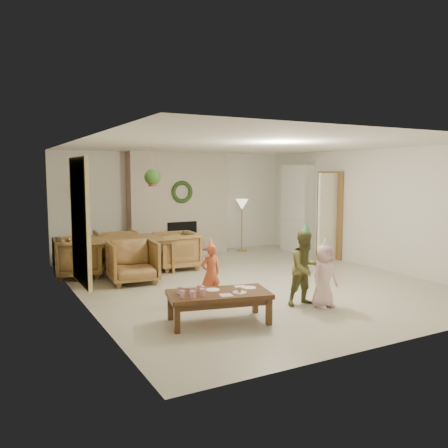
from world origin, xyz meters
TOP-DOWN VIEW (x-y plane):
  - floor at (0.00, 0.00)m, footprint 7.00×7.00m
  - ceiling at (0.00, 0.00)m, footprint 7.00×7.00m
  - wall_back at (0.00, 3.50)m, footprint 7.00×0.00m
  - wall_front at (0.00, -3.50)m, footprint 7.00×0.00m
  - wall_left at (-3.00, 0.00)m, footprint 0.00×7.00m
  - wall_right at (3.00, 0.00)m, footprint 0.00×7.00m
  - fireplace_mass at (0.00, 3.30)m, footprint 2.50×0.40m
  - fireplace_hearth at (0.00, 2.95)m, footprint 1.60×0.30m
  - fireplace_firebox at (0.00, 3.12)m, footprint 0.75×0.12m
  - fireplace_wreath at (0.00, 3.07)m, footprint 0.54×0.10m
  - floor_lamp_base at (1.62, 3.00)m, footprint 0.25×0.25m
  - floor_lamp_post at (1.62, 3.00)m, footprint 0.03×0.03m
  - floor_lamp_shade at (1.62, 3.00)m, footprint 0.32×0.32m
  - bookshelf_carcass at (2.84, 2.30)m, footprint 0.30×1.00m
  - bookshelf_shelf_a at (2.82, 2.30)m, footprint 0.30×0.92m
  - bookshelf_shelf_b at (2.82, 2.30)m, footprint 0.30×0.92m
  - bookshelf_shelf_c at (2.82, 2.30)m, footprint 0.30×0.92m
  - bookshelf_shelf_d at (2.82, 2.30)m, footprint 0.30×0.92m
  - books_row_lower at (2.80, 2.15)m, footprint 0.20×0.40m
  - books_row_mid at (2.80, 2.35)m, footprint 0.20×0.44m
  - books_row_upper at (2.80, 2.20)m, footprint 0.20×0.36m
  - door_frame at (2.96, 1.20)m, footprint 0.05×0.86m
  - door_leaf at (2.58, 0.82)m, footprint 0.77×0.32m
  - curtain_panel at (-2.96, 0.20)m, footprint 0.06×1.20m
  - dining_table at (-1.83, 1.79)m, footprint 2.10×1.29m
  - dining_chair_near at (-1.91, 0.91)m, footprint 0.91×0.93m
  - dining_chair_far at (-1.76, 2.67)m, footprint 0.91×0.93m
  - dining_chair_left at (-2.71, 1.87)m, footprint 0.93×0.91m
  - dining_chair_right at (-0.73, 1.70)m, footprint 0.93×0.91m
  - hanging_plant_cord at (-1.30, 1.50)m, footprint 0.01×0.01m
  - hanging_plant_pot at (-1.30, 1.50)m, footprint 0.16×0.16m
  - hanging_plant_foliage at (-1.30, 1.50)m, footprint 0.32×0.32m
  - coffee_table_top at (-1.58, -1.82)m, footprint 1.47×0.96m
  - coffee_table_apron at (-1.58, -1.82)m, footprint 1.34×0.84m
  - coffee_leg_fl at (-2.24, -1.95)m, footprint 0.09×0.09m
  - coffee_leg_fr at (-1.04, -2.23)m, footprint 0.09×0.09m
  - coffee_leg_bl at (-2.11, -1.42)m, footprint 0.09×0.09m
  - coffee_leg_br at (-0.92, -1.69)m, footprint 0.09×0.09m
  - cup_a at (-2.12, -1.86)m, footprint 0.09×0.09m
  - cup_b at (-2.07, -1.65)m, footprint 0.09×0.09m
  - cup_c at (-2.01, -1.94)m, footprint 0.09×0.09m
  - cup_d at (-1.96, -1.73)m, footprint 0.09×0.09m
  - cup_e at (-1.85, -1.89)m, footprint 0.09×0.09m
  - cup_f at (-1.80, -1.69)m, footprint 0.09×0.09m
  - plate_a at (-1.60, -1.69)m, footprint 0.22×0.22m
  - plate_b at (-1.35, -1.98)m, footprint 0.22×0.22m
  - plate_c at (-1.10, -1.83)m, footprint 0.22×0.22m
  - food_scoop at (-1.35, -1.98)m, footprint 0.09×0.09m
  - napkin_left at (-1.57, -2.02)m, footprint 0.19×0.19m
  - napkin_right at (-1.18, -1.72)m, footprint 0.19×0.19m
  - child_red at (-1.23, -0.89)m, footprint 0.33×0.22m
  - party_hat_red at (-1.23, -0.89)m, footprint 0.16×0.16m
  - child_plaid at (-0.04, -1.72)m, footprint 0.58×0.46m
  - party_hat_plaid at (-0.04, -1.72)m, footprint 0.18×0.18m
  - child_pink at (0.15, -1.93)m, footprint 0.50×0.36m
  - party_hat_pink at (0.15, -1.93)m, footprint 0.13×0.13m

SIDE VIEW (x-z plane):
  - floor at x=0.00m, z-range 0.00..0.00m
  - floor_lamp_base at x=1.62m, z-range 0.00..0.03m
  - fireplace_hearth at x=0.00m, z-range 0.00..0.12m
  - coffee_leg_fl at x=-2.24m, z-range 0.00..0.35m
  - coffee_leg_fr at x=-1.04m, z-range 0.00..0.35m
  - coffee_leg_bl at x=-2.11m, z-range 0.00..0.35m
  - coffee_leg_br at x=-0.92m, z-range 0.00..0.35m
  - coffee_table_apron at x=-1.58m, z-range 0.27..0.35m
  - dining_table at x=-1.83m, z-range 0.00..0.71m
  - coffee_table_top at x=-1.58m, z-range 0.35..0.42m
  - dining_chair_near at x=-1.91m, z-range 0.00..0.78m
  - dining_chair_far at x=-1.76m, z-range 0.00..0.78m
  - dining_chair_left at x=-2.71m, z-range 0.00..0.78m
  - dining_chair_right at x=-0.73m, z-range 0.00..0.78m
  - napkin_left at x=-1.57m, z-range 0.42..0.42m
  - napkin_right at x=-1.18m, z-range 0.42..0.42m
  - plate_a at x=-1.60m, z-range 0.42..0.42m
  - plate_b at x=-1.35m, z-range 0.42..0.42m
  - plate_c at x=-1.10m, z-range 0.42..0.42m
  - fireplace_firebox at x=0.00m, z-range 0.07..0.82m
  - bookshelf_shelf_a at x=2.82m, z-range 0.43..0.47m
  - child_red at x=-1.23m, z-range 0.00..0.90m
  - food_scoop at x=-1.35m, z-range 0.42..0.50m
  - cup_a at x=-2.12m, z-range 0.42..0.51m
  - cup_b at x=-2.07m, z-range 0.42..0.51m
  - cup_c at x=-2.01m, z-range 0.42..0.51m
  - cup_d at x=-1.96m, z-range 0.42..0.51m
  - cup_e at x=-1.85m, z-range 0.42..0.51m
  - cup_f at x=-1.80m, z-range 0.42..0.51m
  - child_pink at x=0.15m, z-range 0.00..0.95m
  - child_plaid at x=-0.04m, z-range 0.00..1.15m
  - books_row_lower at x=2.80m, z-range 0.47..0.71m
  - floor_lamp_post at x=1.62m, z-range 0.02..1.23m
  - bookshelf_shelf_b at x=2.82m, z-range 0.83..0.86m
  - party_hat_red at x=-1.23m, z-range 0.85..1.02m
  - party_hat_pink at x=0.15m, z-range 0.90..1.07m
  - books_row_mid at x=2.80m, z-range 0.87..1.11m
  - door_leaf at x=2.58m, z-range 0.00..2.00m
  - door_frame at x=2.96m, z-range 0.00..2.04m
  - bookshelf_carcass at x=2.84m, z-range 0.00..2.20m
  - party_hat_plaid at x=-0.04m, z-range 1.10..1.28m
  - floor_lamp_shade at x=1.62m, z-range 1.07..1.34m
  - wall_back at x=0.00m, z-range -2.25..4.75m
  - wall_front at x=0.00m, z-range -2.25..4.75m
  - wall_left at x=-3.00m, z-range -2.25..4.75m
  - wall_right at x=3.00m, z-range -2.25..4.75m
  - fireplace_mass at x=0.00m, z-range 0.00..2.50m
  - bookshelf_shelf_c at x=2.82m, z-range 1.24..1.26m
  - curtain_panel at x=-2.96m, z-range 0.25..2.25m
  - books_row_upper at x=2.80m, z-range 1.27..1.49m
  - fireplace_wreath at x=0.00m, z-range 1.28..1.82m
  - bookshelf_shelf_d at x=2.82m, z-range 1.64..1.66m
  - hanging_plant_pot at x=-1.30m, z-range 1.74..1.86m
  - hanging_plant_foliage at x=-1.30m, z-range 1.76..2.08m
  - hanging_plant_cord at x=-1.30m, z-range 1.80..2.50m
  - ceiling at x=0.00m, z-range 2.50..2.50m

